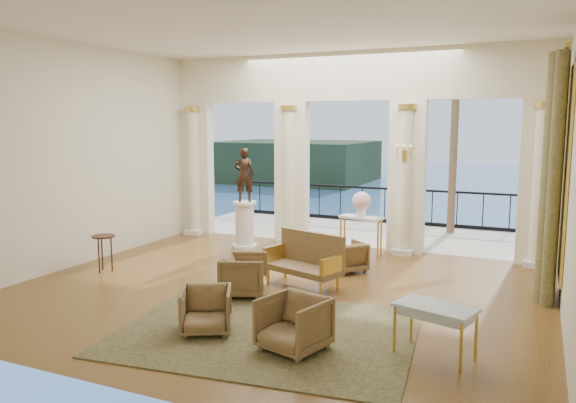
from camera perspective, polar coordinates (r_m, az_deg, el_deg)
The scene contains 23 objects.
floor at distance 9.91m, azimuth -1.23°, elevation -9.07°, with size 9.00×9.00×0.00m, color #43260B.
room_walls at distance 8.48m, azimuth -4.57°, elevation 7.75°, with size 9.00×9.00×9.00m.
arcade at distance 13.03m, azimuth 6.03°, elevation 6.54°, with size 9.00×0.56×4.50m.
terrace at distance 15.21m, azimuth 8.22°, elevation -3.27°, with size 10.00×3.60×0.10m, color #A9A08C.
balustrade at distance 16.65m, azimuth 9.78°, elevation -0.72°, with size 9.00×0.06×1.03m.
palm_tree at distance 15.34m, azimuth 16.76°, elevation 12.11°, with size 2.00×2.00×4.50m.
headland at distance 85.83m, azimuth 0.79°, elevation 4.13°, with size 22.00×18.00×6.00m, color black.
sea at distance 69.25m, azimuth 20.66°, elevation 0.16°, with size 160.00×160.00×0.00m, color #315B97.
curtain at distance 10.09m, azimuth 25.31°, elevation 2.17°, with size 0.33×1.40×4.09m.
window_frame at distance 10.09m, azimuth 26.40°, elevation 2.56°, with size 0.04×1.60×3.40m, color gold.
wall_sconce at distance 12.37m, azimuth 11.73°, elevation 4.69°, with size 0.30×0.11×0.33m.
rug at distance 8.08m, azimuth -2.12°, elevation -13.05°, with size 4.04×3.15×0.02m, color #2F3419.
armchair_a at distance 8.03m, azimuth -8.32°, elevation -10.67°, with size 0.68×0.64×0.70m, color #3E3418.
armchair_b at distance 7.34m, azimuth 0.57°, elevation -12.09°, with size 0.76×0.71×0.78m, color #3E3418.
armchair_c at distance 11.13m, azimuth 6.04°, elevation -5.45°, with size 0.64×0.60×0.65m, color #3E3418.
armchair_d at distance 9.58m, azimuth -4.52°, elevation -7.29°, with size 0.75×0.70×0.77m, color #3E3418.
settee at distance 10.13m, azimuth 1.83°, elevation -5.93°, with size 1.56×1.02×0.96m.
game_table at distance 7.33m, azimuth 14.75°, elevation -10.71°, with size 1.08×0.78×0.67m.
pedestal at distance 13.13m, azimuth -4.42°, elevation -2.46°, with size 0.60×0.60×1.10m.
statue at distance 12.97m, azimuth -4.48°, elevation 2.73°, with size 0.45×0.30×1.25m, color black.
console_table at distance 12.30m, azimuth 7.43°, elevation -2.21°, with size 1.00×0.57×0.89m.
urn at distance 12.23m, azimuth 7.47°, elevation -0.08°, with size 0.41×0.41×0.54m.
side_table at distance 11.58m, azimuth -18.23°, elevation -3.80°, with size 0.45×0.45×0.72m.
Camera 1 is at (4.08, -8.55, 2.92)m, focal length 35.00 mm.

